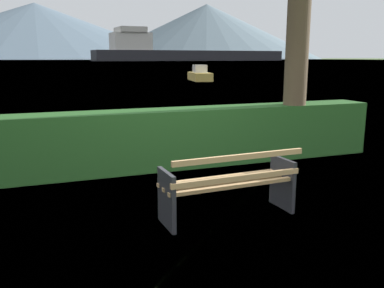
{
  "coord_description": "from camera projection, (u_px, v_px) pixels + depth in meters",
  "views": [
    {
      "loc": [
        -2.11,
        -4.42,
        1.96
      ],
      "look_at": [
        0.0,
        1.26,
        0.68
      ],
      "focal_mm": 38.38,
      "sensor_mm": 36.0,
      "label": 1
    }
  ],
  "objects": [
    {
      "name": "distant_hills",
      "position": [
        63.0,
        32.0,
        538.65
      ],
      "size": [
        784.1,
        409.18,
        75.67
      ],
      "color": "slate",
      "rests_on": "ground_plane"
    },
    {
      "name": "water_surface",
      "position": [
        40.0,
        60.0,
        287.44
      ],
      "size": [
        620.0,
        620.0,
        0.0
      ],
      "primitive_type": "plane",
      "color": "slate",
      "rests_on": "ground_plane"
    },
    {
      "name": "cargo_ship_large",
      "position": [
        178.0,
        52.0,
        248.69
      ],
      "size": [
        120.57,
        24.07,
        18.92
      ],
      "color": "#232328",
      "rests_on": "water_surface"
    },
    {
      "name": "tender_far",
      "position": [
        200.0,
        75.0,
        35.52
      ],
      "size": [
        2.26,
        4.53,
        1.34
      ],
      "color": "gold",
      "rests_on": "water_surface"
    },
    {
      "name": "hedge_row",
      "position": [
        167.0,
        138.0,
        7.41
      ],
      "size": [
        8.37,
        0.72,
        1.05
      ],
      "primitive_type": "cube",
      "color": "#285B23",
      "rests_on": "ground_plane"
    },
    {
      "name": "ground_plane",
      "position": [
        227.0,
        216.0,
        5.18
      ],
      "size": [
        1400.0,
        1400.0,
        0.0
      ],
      "primitive_type": "plane",
      "color": "#4C6B33"
    },
    {
      "name": "park_bench",
      "position": [
        230.0,
        185.0,
        5.04
      ],
      "size": [
        1.72,
        0.65,
        0.87
      ],
      "color": "tan",
      "rests_on": "ground_plane"
    }
  ]
}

